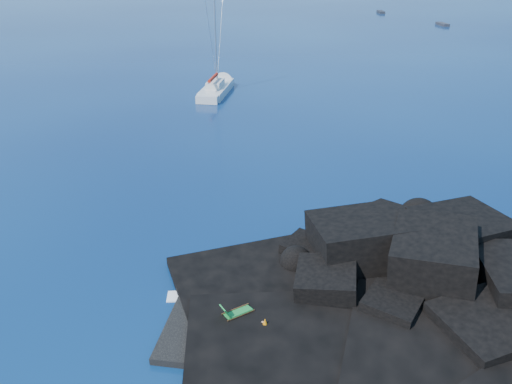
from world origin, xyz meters
TOP-DOWN VIEW (x-y plane):
  - ground at (0.00, 0.00)m, footprint 400.00×400.00m
  - headland at (13.00, 3.00)m, footprint 24.00×24.00m
  - beach at (4.50, 0.50)m, footprint 9.08×6.86m
  - surf_foam at (5.00, 5.00)m, footprint 10.00×8.00m
  - sailboat at (-2.45, 43.69)m, footprint 4.27×13.58m
  - deck_chair at (3.61, 0.85)m, footprint 1.65×1.43m
  - towel at (4.32, 0.18)m, footprint 1.84×1.09m
  - sunbather at (4.32, 0.18)m, footprint 1.70×0.74m
  - marker_cone at (4.92, 0.12)m, footprint 0.49×0.49m
  - distant_boat_a at (34.33, 134.59)m, footprint 1.68×4.78m
  - distant_boat_b at (44.34, 108.71)m, footprint 2.22×4.82m

SIDE VIEW (x-z plane):
  - ground at x=0.00m, z-range 0.00..0.00m
  - headland at x=13.00m, z-range -1.80..1.80m
  - beach at x=4.50m, z-range -0.35..0.35m
  - surf_foam at x=5.00m, z-range -0.03..0.03m
  - sailboat at x=-2.45m, z-range -7.00..7.00m
  - distant_boat_a at x=34.33m, z-range -0.31..0.31m
  - distant_boat_b at x=44.34m, z-range -0.31..0.31m
  - towel at x=4.32m, z-range 0.35..0.40m
  - sunbather at x=4.32m, z-range 0.40..0.66m
  - marker_cone at x=4.92m, z-range 0.35..0.94m
  - deck_chair at x=3.61m, z-range 0.35..1.41m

